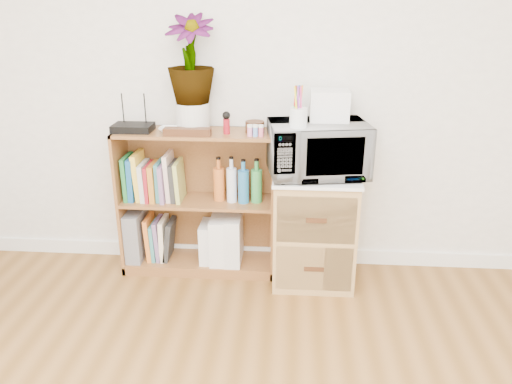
# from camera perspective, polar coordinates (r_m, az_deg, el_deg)

# --- Properties ---
(skirting_board) EXTENTS (4.00, 0.02, 0.10)m
(skirting_board) POSITION_cam_1_polar(r_m,az_deg,el_deg) (3.52, -0.26, -6.96)
(skirting_board) COLOR white
(skirting_board) RESTS_ON ground
(bookshelf) EXTENTS (1.00, 0.30, 0.95)m
(bookshelf) POSITION_cam_1_polar(r_m,az_deg,el_deg) (3.26, -6.62, -1.25)
(bookshelf) COLOR brown
(bookshelf) RESTS_ON ground
(wicker_unit) EXTENTS (0.50, 0.45, 0.70)m
(wicker_unit) POSITION_cam_1_polar(r_m,az_deg,el_deg) (3.19, 6.62, -4.22)
(wicker_unit) COLOR #9E7542
(wicker_unit) RESTS_ON ground
(microwave) EXTENTS (0.63, 0.48, 0.32)m
(microwave) POSITION_cam_1_polar(r_m,az_deg,el_deg) (2.99, 7.05, 4.88)
(microwave) COLOR silver
(microwave) RESTS_ON wicker_unit
(pen_cup) EXTENTS (0.10, 0.10, 0.11)m
(pen_cup) POSITION_cam_1_polar(r_m,az_deg,el_deg) (2.83, 4.86, 8.48)
(pen_cup) COLOR silver
(pen_cup) RESTS_ON microwave
(small_appliance) EXTENTS (0.23, 0.19, 0.18)m
(small_appliance) POSITION_cam_1_polar(r_m,az_deg,el_deg) (3.01, 8.39, 9.78)
(small_appliance) COLOR white
(small_appliance) RESTS_ON microwave
(router) EXTENTS (0.24, 0.16, 0.04)m
(router) POSITION_cam_1_polar(r_m,az_deg,el_deg) (3.18, -13.89, 7.15)
(router) COLOR black
(router) RESTS_ON bookshelf
(white_bowl) EXTENTS (0.13, 0.13, 0.03)m
(white_bowl) POSITION_cam_1_polar(r_m,az_deg,el_deg) (3.11, -9.85, 7.03)
(white_bowl) COLOR white
(white_bowl) RESTS_ON bookshelf
(plant_pot) EXTENTS (0.20, 0.20, 0.17)m
(plant_pot) POSITION_cam_1_polar(r_m,az_deg,el_deg) (3.11, -7.22, 8.52)
(plant_pot) COLOR silver
(plant_pot) RESTS_ON bookshelf
(potted_plant) EXTENTS (0.29, 0.29, 0.51)m
(potted_plant) POSITION_cam_1_polar(r_m,az_deg,el_deg) (3.05, -7.52, 14.83)
(potted_plant) COLOR #3A732E
(potted_plant) RESTS_ON plant_pot
(trinket_box) EXTENTS (0.28, 0.07, 0.05)m
(trinket_box) POSITION_cam_1_polar(r_m,az_deg,el_deg) (3.01, -7.85, 6.83)
(trinket_box) COLOR #391D0F
(trinket_box) RESTS_ON bookshelf
(kokeshi_doll) EXTENTS (0.04, 0.04, 0.09)m
(kokeshi_doll) POSITION_cam_1_polar(r_m,az_deg,el_deg) (3.03, -3.39, 7.49)
(kokeshi_doll) COLOR maroon
(kokeshi_doll) RESTS_ON bookshelf
(wooden_bowl) EXTENTS (0.12, 0.12, 0.07)m
(wooden_bowl) POSITION_cam_1_polar(r_m,az_deg,el_deg) (3.06, -0.14, 7.46)
(wooden_bowl) COLOR #3B1D10
(wooden_bowl) RESTS_ON bookshelf
(paint_jars) EXTENTS (0.10, 0.04, 0.05)m
(paint_jars) POSITION_cam_1_polar(r_m,az_deg,el_deg) (2.96, -0.07, 6.84)
(paint_jars) COLOR pink
(paint_jars) RESTS_ON bookshelf
(file_box) EXTENTS (0.10, 0.27, 0.33)m
(file_box) POSITION_cam_1_polar(r_m,az_deg,el_deg) (3.46, -13.47, -4.67)
(file_box) COLOR slate
(file_box) RESTS_ON bookshelf
(magazine_holder_left) EXTENTS (0.08, 0.21, 0.27)m
(magazine_holder_left) POSITION_cam_1_polar(r_m,az_deg,el_deg) (3.35, -5.56, -5.64)
(magazine_holder_left) COLOR silver
(magazine_holder_left) RESTS_ON bookshelf
(magazine_holder_mid) EXTENTS (0.10, 0.25, 0.31)m
(magazine_holder_mid) POSITION_cam_1_polar(r_m,az_deg,el_deg) (3.33, -4.25, -5.33)
(magazine_holder_mid) COLOR silver
(magazine_holder_mid) RESTS_ON bookshelf
(magazine_holder_right) EXTENTS (0.10, 0.26, 0.32)m
(magazine_holder_right) POSITION_cam_1_polar(r_m,az_deg,el_deg) (3.31, -2.55, -5.32)
(magazine_holder_right) COLOR silver
(magazine_holder_right) RESTS_ON bookshelf
(cookbooks) EXTENTS (0.37, 0.20, 0.30)m
(cookbooks) POSITION_cam_1_polar(r_m,az_deg,el_deg) (3.27, -11.64, 1.47)
(cookbooks) COLOR #207835
(cookbooks) RESTS_ON bookshelf
(liquor_bottles) EXTENTS (0.31, 0.07, 0.29)m
(liquor_bottles) POSITION_cam_1_polar(r_m,az_deg,el_deg) (3.16, -2.09, 1.35)
(liquor_bottles) COLOR #C46124
(liquor_bottles) RESTS_ON bookshelf
(lower_books) EXTENTS (0.19, 0.19, 0.30)m
(lower_books) POSITION_cam_1_polar(r_m,az_deg,el_deg) (3.42, -10.88, -5.23)
(lower_books) COLOR orange
(lower_books) RESTS_ON bookshelf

